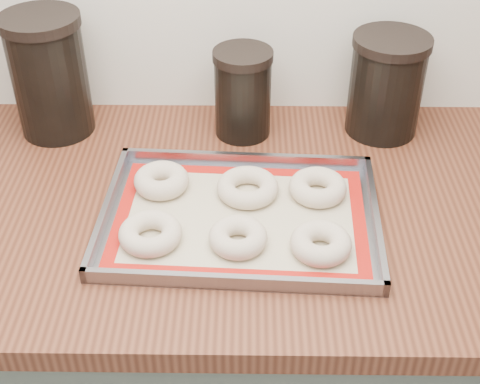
{
  "coord_description": "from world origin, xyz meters",
  "views": [
    {
      "loc": [
        -0.07,
        0.76,
        1.62
      ],
      "look_at": [
        -0.08,
        1.62,
        0.96
      ],
      "focal_mm": 50.0,
      "sensor_mm": 36.0,
      "label": 1
    }
  ],
  "objects_px": {
    "bagel_back_left": "(161,180)",
    "canister_left": "(49,75)",
    "bagel_front_left": "(150,233)",
    "bagel_front_mid": "(238,237)",
    "canister_right": "(386,85)",
    "bagel_front_right": "(321,243)",
    "canister_mid": "(243,93)",
    "bagel_back_right": "(318,187)",
    "bagel_back_mid": "(248,187)",
    "baking_tray": "(240,217)"
  },
  "relations": [
    {
      "from": "bagel_back_mid",
      "to": "bagel_back_right",
      "type": "bearing_deg",
      "value": 0.43
    },
    {
      "from": "bagel_back_left",
      "to": "bagel_front_right",
      "type": "bearing_deg",
      "value": -31.03
    },
    {
      "from": "bagel_back_mid",
      "to": "canister_left",
      "type": "bearing_deg",
      "value": 149.98
    },
    {
      "from": "bagel_back_mid",
      "to": "bagel_front_mid",
      "type": "bearing_deg",
      "value": -96.42
    },
    {
      "from": "bagel_front_mid",
      "to": "canister_right",
      "type": "relative_size",
      "value": 0.47
    },
    {
      "from": "bagel_front_mid",
      "to": "bagel_back_mid",
      "type": "xyz_separation_m",
      "value": [
        0.01,
        0.13,
        -0.0
      ]
    },
    {
      "from": "bagel_front_left",
      "to": "bagel_back_right",
      "type": "bearing_deg",
      "value": 24.26
    },
    {
      "from": "bagel_front_mid",
      "to": "bagel_front_right",
      "type": "height_order",
      "value": "bagel_front_right"
    },
    {
      "from": "canister_mid",
      "to": "canister_right",
      "type": "bearing_deg",
      "value": 2.88
    },
    {
      "from": "bagel_front_left",
      "to": "canister_left",
      "type": "bearing_deg",
      "value": 123.37
    },
    {
      "from": "bagel_front_mid",
      "to": "bagel_front_right",
      "type": "xyz_separation_m",
      "value": [
        0.13,
        -0.01,
        0.0
      ]
    },
    {
      "from": "bagel_front_right",
      "to": "canister_mid",
      "type": "bearing_deg",
      "value": 109.41
    },
    {
      "from": "canister_right",
      "to": "bagel_back_left",
      "type": "bearing_deg",
      "value": -153.3
    },
    {
      "from": "bagel_front_left",
      "to": "bagel_back_right",
      "type": "relative_size",
      "value": 1.01
    },
    {
      "from": "baking_tray",
      "to": "bagel_back_left",
      "type": "xyz_separation_m",
      "value": [
        -0.14,
        0.08,
        0.02
      ]
    },
    {
      "from": "bagel_front_left",
      "to": "bagel_back_left",
      "type": "distance_m",
      "value": 0.14
    },
    {
      "from": "bagel_back_mid",
      "to": "bagel_back_left",
      "type": "bearing_deg",
      "value": 173.95
    },
    {
      "from": "baking_tray",
      "to": "bagel_back_mid",
      "type": "relative_size",
      "value": 4.41
    },
    {
      "from": "bagel_back_mid",
      "to": "canister_right",
      "type": "relative_size",
      "value": 0.54
    },
    {
      "from": "bagel_front_mid",
      "to": "bagel_back_right",
      "type": "relative_size",
      "value": 0.94
    },
    {
      "from": "bagel_front_mid",
      "to": "canister_left",
      "type": "xyz_separation_m",
      "value": [
        -0.37,
        0.35,
        0.1
      ]
    },
    {
      "from": "bagel_front_mid",
      "to": "bagel_back_right",
      "type": "bearing_deg",
      "value": 44.05
    },
    {
      "from": "bagel_front_left",
      "to": "bagel_back_right",
      "type": "height_order",
      "value": "bagel_back_right"
    },
    {
      "from": "bagel_front_left",
      "to": "canister_right",
      "type": "relative_size",
      "value": 0.51
    },
    {
      "from": "bagel_back_left",
      "to": "canister_left",
      "type": "height_order",
      "value": "canister_left"
    },
    {
      "from": "bagel_back_mid",
      "to": "bagel_front_left",
      "type": "bearing_deg",
      "value": -141.35
    },
    {
      "from": "baking_tray",
      "to": "bagel_back_left",
      "type": "relative_size",
      "value": 4.91
    },
    {
      "from": "bagel_front_mid",
      "to": "bagel_back_left",
      "type": "distance_m",
      "value": 0.2
    },
    {
      "from": "bagel_front_right",
      "to": "canister_mid",
      "type": "relative_size",
      "value": 0.55
    },
    {
      "from": "bagel_back_right",
      "to": "bagel_front_left",
      "type": "bearing_deg",
      "value": -155.74
    },
    {
      "from": "bagel_front_mid",
      "to": "bagel_back_right",
      "type": "xyz_separation_m",
      "value": [
        0.14,
        0.13,
        0.0
      ]
    },
    {
      "from": "bagel_front_right",
      "to": "canister_mid",
      "type": "xyz_separation_m",
      "value": [
        -0.13,
        0.36,
        0.07
      ]
    },
    {
      "from": "baking_tray",
      "to": "bagel_front_left",
      "type": "distance_m",
      "value": 0.16
    },
    {
      "from": "bagel_back_left",
      "to": "canister_left",
      "type": "relative_size",
      "value": 0.4
    },
    {
      "from": "canister_left",
      "to": "canister_right",
      "type": "xyz_separation_m",
      "value": [
        0.65,
        0.01,
        -0.02
      ]
    },
    {
      "from": "baking_tray",
      "to": "bagel_back_mid",
      "type": "height_order",
      "value": "bagel_back_mid"
    },
    {
      "from": "bagel_back_mid",
      "to": "canister_right",
      "type": "height_order",
      "value": "canister_right"
    },
    {
      "from": "baking_tray",
      "to": "bagel_front_left",
      "type": "height_order",
      "value": "bagel_front_left"
    },
    {
      "from": "baking_tray",
      "to": "bagel_front_mid",
      "type": "bearing_deg",
      "value": -91.97
    },
    {
      "from": "bagel_back_mid",
      "to": "canister_mid",
      "type": "distance_m",
      "value": 0.22
    },
    {
      "from": "bagel_front_mid",
      "to": "bagel_back_left",
      "type": "bearing_deg",
      "value": 132.94
    },
    {
      "from": "bagel_front_left",
      "to": "canister_right",
      "type": "height_order",
      "value": "canister_right"
    },
    {
      "from": "bagel_front_right",
      "to": "canister_mid",
      "type": "height_order",
      "value": "canister_mid"
    },
    {
      "from": "canister_right",
      "to": "bagel_front_right",
      "type": "bearing_deg",
      "value": -112.19
    },
    {
      "from": "bagel_front_mid",
      "to": "canister_right",
      "type": "distance_m",
      "value": 0.46
    },
    {
      "from": "bagel_back_left",
      "to": "bagel_front_left",
      "type": "bearing_deg",
      "value": -91.19
    },
    {
      "from": "bagel_front_right",
      "to": "canister_mid",
      "type": "distance_m",
      "value": 0.39
    },
    {
      "from": "bagel_front_right",
      "to": "bagel_back_mid",
      "type": "xyz_separation_m",
      "value": [
        -0.12,
        0.14,
        -0.0
      ]
    },
    {
      "from": "canister_left",
      "to": "canister_right",
      "type": "distance_m",
      "value": 0.65
    },
    {
      "from": "bagel_back_left",
      "to": "bagel_back_mid",
      "type": "bearing_deg",
      "value": -6.05
    }
  ]
}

